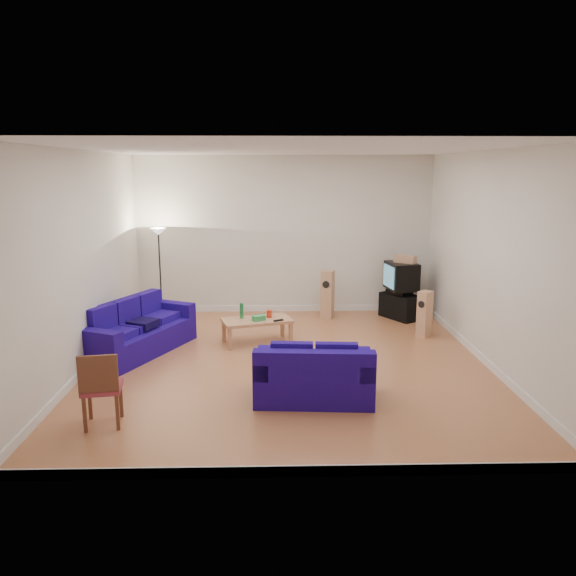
{
  "coord_description": "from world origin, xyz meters",
  "views": [
    {
      "loc": [
        -0.22,
        -8.18,
        2.93
      ],
      "look_at": [
        0.0,
        0.4,
        1.1
      ],
      "focal_mm": 35.0,
      "sensor_mm": 36.0,
      "label": 1
    }
  ],
  "objects_px": {
    "sofa_loveseat": "(314,379)",
    "sofa_three_seat": "(133,334)",
    "tv_stand": "(400,306)",
    "television": "(401,276)",
    "coffee_table": "(257,322)"
  },
  "relations": [
    {
      "from": "television",
      "to": "sofa_loveseat",
      "type": "bearing_deg",
      "value": -35.08
    },
    {
      "from": "sofa_loveseat",
      "to": "sofa_three_seat",
      "type": "bearing_deg",
      "value": 147.92
    },
    {
      "from": "sofa_three_seat",
      "to": "coffee_table",
      "type": "distance_m",
      "value": 2.04
    },
    {
      "from": "sofa_three_seat",
      "to": "television",
      "type": "bearing_deg",
      "value": 137.7
    },
    {
      "from": "sofa_three_seat",
      "to": "coffee_table",
      "type": "relative_size",
      "value": 1.82
    },
    {
      "from": "sofa_three_seat",
      "to": "sofa_loveseat",
      "type": "height_order",
      "value": "sofa_three_seat"
    },
    {
      "from": "television",
      "to": "sofa_three_seat",
      "type": "bearing_deg",
      "value": -75.79
    },
    {
      "from": "sofa_loveseat",
      "to": "television",
      "type": "relative_size",
      "value": 2.05
    },
    {
      "from": "sofa_loveseat",
      "to": "coffee_table",
      "type": "xyz_separation_m",
      "value": [
        -0.8,
        2.45,
        0.08
      ]
    },
    {
      "from": "tv_stand",
      "to": "television",
      "type": "bearing_deg",
      "value": 155.21
    },
    {
      "from": "sofa_three_seat",
      "to": "tv_stand",
      "type": "bearing_deg",
      "value": 137.41
    },
    {
      "from": "coffee_table",
      "to": "television",
      "type": "bearing_deg",
      "value": 29.49
    },
    {
      "from": "sofa_loveseat",
      "to": "television",
      "type": "height_order",
      "value": "television"
    },
    {
      "from": "tv_stand",
      "to": "television",
      "type": "height_order",
      "value": "television"
    },
    {
      "from": "coffee_table",
      "to": "tv_stand",
      "type": "distance_m",
      "value": 3.22
    }
  ]
}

